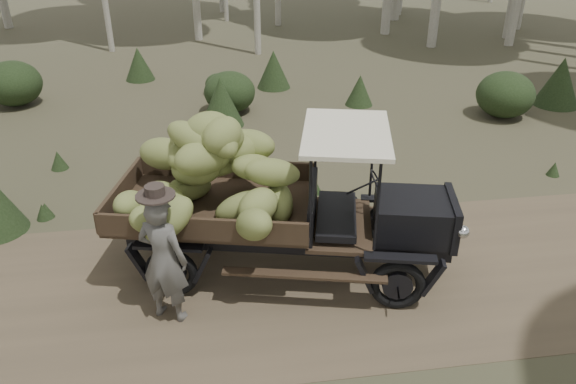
% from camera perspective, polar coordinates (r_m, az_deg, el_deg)
% --- Properties ---
extents(ground, '(120.00, 120.00, 0.00)m').
position_cam_1_polar(ground, '(8.71, 4.10, -8.80)').
color(ground, '#473D2B').
rests_on(ground, ground).
extents(dirt_track, '(70.00, 4.00, 0.01)m').
position_cam_1_polar(dirt_track, '(8.71, 4.10, -8.77)').
color(dirt_track, brown).
rests_on(dirt_track, ground).
extents(banana_truck, '(5.32, 2.87, 2.59)m').
position_cam_1_polar(banana_truck, '(8.17, -4.70, 0.99)').
color(banana_truck, black).
rests_on(banana_truck, ground).
extents(farmer, '(0.82, 0.71, 2.04)m').
position_cam_1_polar(farmer, '(7.62, -12.55, -6.58)').
color(farmer, '#504E49').
rests_on(farmer, ground).
extents(undergrowth, '(24.72, 23.54, 1.35)m').
position_cam_1_polar(undergrowth, '(10.09, 2.32, 0.61)').
color(undergrowth, '#233319').
rests_on(undergrowth, ground).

